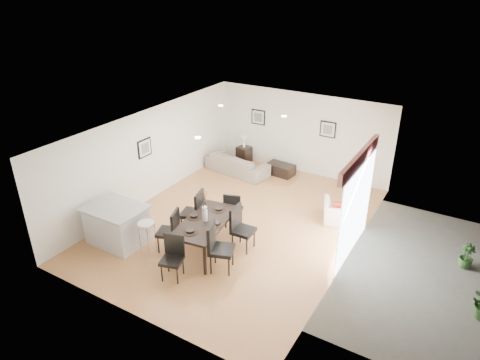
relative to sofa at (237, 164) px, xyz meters
The scene contains 27 objects.
ground 3.32m from the sofa, 58.19° to the right, with size 8.00×8.00×0.00m, color #B47C4A.
wall_back 2.35m from the sofa, 34.46° to the left, with size 6.00×0.04×2.70m, color white.
wall_front 7.10m from the sofa, 75.65° to the right, with size 6.00×0.04×2.70m, color white.
wall_left 3.24m from the sofa, 114.17° to the right, with size 0.04×8.00×2.70m, color white.
wall_right 5.60m from the sofa, 30.62° to the right, with size 0.04×8.00×2.70m, color white.
ceiling 4.07m from the sofa, 58.19° to the right, with size 6.00×8.00×0.02m, color white.
sofa is the anchor object (origin of this frame).
armchair 4.31m from the sofa, 18.60° to the right, with size 0.96×0.84×0.63m, color beige.
courtyard_plant_b 7.37m from the sofa, 14.07° to the right, with size 0.33×0.33×0.59m, color #38632A.
dining_table 4.56m from the sofa, 68.50° to the right, with size 1.24×2.04×0.80m.
dining_chair_wnear 4.79m from the sofa, 78.11° to the right, with size 0.62×0.62×1.08m.
dining_chair_wfar 3.87m from the sofa, 75.05° to the right, with size 0.63×0.63×1.16m.
dining_chair_enear 5.30m from the sofa, 63.75° to the right, with size 0.67×0.67×1.17m.
dining_chair_efar 4.43m from the sofa, 58.06° to the right, with size 0.51×0.51×1.11m.
dining_chair_head 5.67m from the sofa, 73.18° to the right, with size 0.57×0.57×1.02m.
dining_chair_foot 3.48m from the sofa, 60.78° to the right, with size 0.57×0.57×1.00m.
vase 4.61m from the sofa, 68.50° to the right, with size 1.01×1.55×0.79m.
coffee_table 1.46m from the sofa, 24.68° to the left, with size 0.91×0.54×0.36m, color black.
side_table 0.91m from the sofa, 105.83° to the left, with size 0.43×0.43×0.57m, color black.
table_lamp 1.05m from the sofa, 105.83° to the left, with size 0.21×0.21×0.40m.
cushion 4.26m from the sofa, 20.12° to the right, with size 0.28×0.09×0.28m, color maroon.
kitchen_island 5.10m from the sofa, 94.43° to the right, with size 1.42×1.09×0.99m.
bar_stool 5.14m from the sofa, 83.41° to the right, with size 0.39×0.39×0.85m.
framed_print_back_left 1.77m from the sofa, 83.12° to the left, with size 0.52×0.04×0.52m.
framed_print_back_right 3.18m from the sofa, 23.79° to the left, with size 0.52×0.04×0.52m.
framed_print_left_wall 3.51m from the sofa, 112.25° to the right, with size 0.04×0.52×0.52m.
sliding_door 5.49m from the sofa, 28.08° to the right, with size 0.12×2.70×2.57m.
Camera 1 is at (5.08, -8.46, 6.05)m, focal length 32.00 mm.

